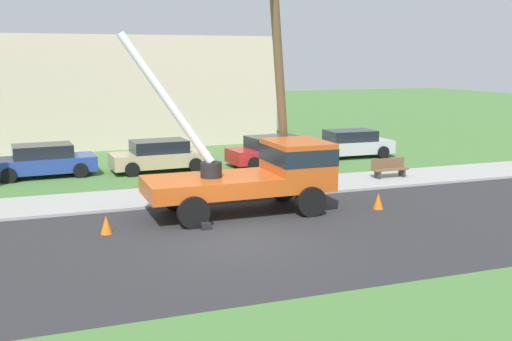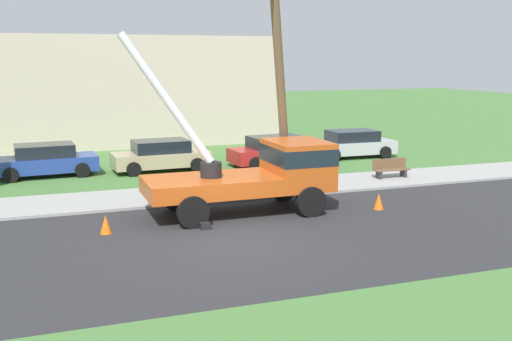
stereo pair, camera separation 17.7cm
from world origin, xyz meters
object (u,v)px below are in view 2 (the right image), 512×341
parked_sedan_blue (45,160)px  traffic_cone_behind (106,224)px  parked_sedan_tan (161,155)px  park_bench (391,169)px  parked_sedan_red (275,151)px  utility_truck (262,170)px  parked_sedan_silver (352,144)px  leaning_utility_pole (280,76)px  traffic_cone_ahead (379,201)px

parked_sedan_blue → traffic_cone_behind: bearing=-81.0°
traffic_cone_behind → parked_sedan_tan: parked_sedan_tan is taller
parked_sedan_tan → park_bench: 10.36m
traffic_cone_behind → parked_sedan_red: parked_sedan_red is taller
utility_truck → parked_sedan_tan: (-1.80, 8.58, -0.70)m
parked_sedan_silver → leaning_utility_pole: bearing=-133.2°
utility_truck → park_bench: (7.04, 3.18, -0.95)m
leaning_utility_pole → parked_sedan_tan: leaning_utility_pole is taller
utility_truck → traffic_cone_behind: 5.49m
traffic_cone_ahead → parked_sedan_tan: parked_sedan_tan is taller
park_bench → utility_truck: bearing=-155.7°
traffic_cone_behind → park_bench: (12.33, 4.14, 0.18)m
parked_sedan_red → park_bench: bearing=-55.9°
traffic_cone_behind → parked_sedan_tan: bearing=69.9°
parked_sedan_tan → parked_sedan_blue: bearing=175.7°
parked_sedan_blue → parked_sedan_silver: 15.18m
parked_sedan_red → leaning_utility_pole: bearing=-110.3°
utility_truck → park_bench: 7.78m
parked_sedan_tan → parked_sedan_silver: 10.13m
leaning_utility_pole → parked_sedan_silver: leaning_utility_pole is taller
leaning_utility_pole → parked_sedan_blue: size_ratio=1.94×
utility_truck → parked_sedan_red: size_ratio=1.49×
park_bench → leaning_utility_pole: bearing=-162.6°
leaning_utility_pole → traffic_cone_ahead: (2.71, -2.46, -4.22)m
parked_sedan_blue → parked_sedan_tan: same height
leaning_utility_pole → park_bench: bearing=17.4°
parked_sedan_silver → park_bench: 5.95m
leaning_utility_pole → parked_sedan_red: size_ratio=1.93×
park_bench → parked_sedan_red: bearing=124.1°
parked_sedan_tan → parked_sedan_red: (5.48, -0.44, 0.00)m
utility_truck → parked_sedan_red: (3.68, 8.14, -0.70)m
traffic_cone_behind → parked_sedan_silver: size_ratio=0.13×
parked_sedan_silver → parked_sedan_red: bearing=-169.7°
leaning_utility_pole → parked_sedan_blue: bearing=136.5°
leaning_utility_pole → parked_sedan_tan: 8.69m
utility_truck → traffic_cone_ahead: utility_truck is taller
parked_sedan_red → parked_sedan_tan: bearing=175.4°
traffic_cone_ahead → parked_sedan_blue: bearing=136.8°
parked_sedan_tan → utility_truck: bearing=-78.2°
park_bench → traffic_cone_ahead: bearing=-126.4°
parked_sedan_red → park_bench: parked_sedan_red is taller
utility_truck → parked_sedan_silver: 12.27m
leaning_utility_pole → traffic_cone_behind: leaning_utility_pole is taller
park_bench → traffic_cone_behind: bearing=-161.4°
leaning_utility_pole → park_bench: 7.36m
parked_sedan_blue → parked_sedan_tan: size_ratio=1.01×
leaning_utility_pole → parked_sedan_tan: (-2.97, 7.24, -3.79)m
traffic_cone_ahead → parked_sedan_silver: size_ratio=0.13×
parked_sedan_red → parked_sedan_silver: 4.72m
parked_sedan_blue → parked_sedan_tan: 5.07m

